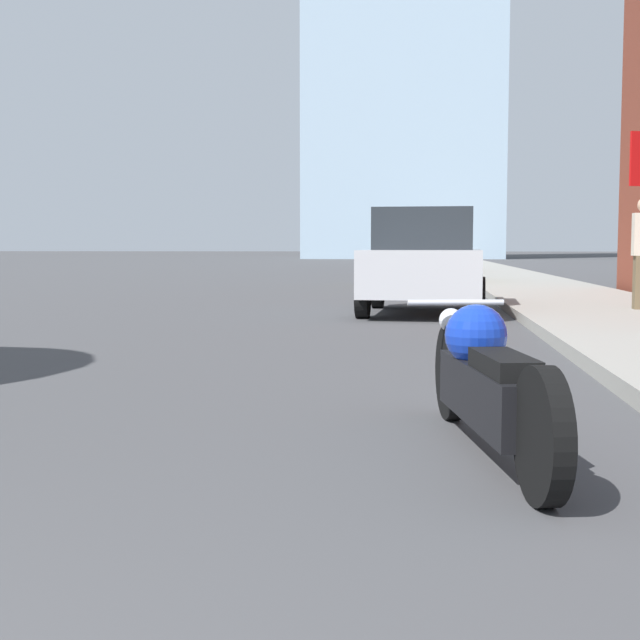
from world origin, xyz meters
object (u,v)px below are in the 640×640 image
object	(u,v)px
parked_car_yellow	(428,257)
parked_car_red	(431,252)
parked_car_silver	(424,262)
motorcycle	(486,381)

from	to	relation	value
parked_car_yellow	parked_car_red	world-z (taller)	parked_car_red
parked_car_silver	parked_car_yellow	distance (m)	10.92
parked_car_silver	parked_car_red	size ratio (longest dim) A/B	0.88
parked_car_silver	parked_car_yellow	world-z (taller)	parked_car_silver
parked_car_red	parked_car_silver	bearing A→B (deg)	-94.50
motorcycle	parked_car_red	distance (m)	31.34
parked_car_yellow	parked_car_red	size ratio (longest dim) A/B	0.87
motorcycle	parked_car_yellow	world-z (taller)	parked_car_yellow
motorcycle	parked_car_red	world-z (taller)	parked_car_red
motorcycle	parked_car_yellow	xyz separation A→B (m)	(-0.08, 21.15, 0.44)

